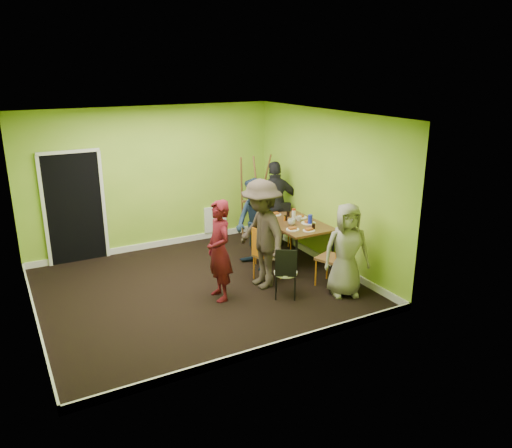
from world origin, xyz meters
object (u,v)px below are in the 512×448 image
Objects in this scene: chair_left_far at (264,240)px; person_left_far at (255,225)px; easel at (254,198)px; person_front_end at (347,250)px; person_standing at (219,251)px; person_back_end at (275,204)px; chair_bentwood at (286,270)px; dining_table at (294,225)px; chair_front_end at (336,254)px; person_left_near at (262,234)px; blue_bottle at (310,219)px; orange_bottle at (285,219)px; chair_back_end at (281,217)px; chair_left_near at (264,251)px; thermos at (294,216)px.

person_left_far reaches higher than chair_left_far.
person_front_end is at bearing -89.75° from easel.
person_standing is 0.92× the size of person_back_end.
person_front_end reaches higher than chair_bentwood.
dining_table is at bearing 107.64° from person_front_end.
chair_front_end is 0.57× the size of person_left_near.
orange_bottle is (-0.30, 0.40, -0.05)m from blue_bottle.
person_left_far is (-0.78, 1.34, 0.24)m from chair_front_end.
person_standing is 1.06× the size of person_front_end.
person_standing is at bearing 142.17° from chair_front_end.
chair_back_end reaches higher than chair_bentwood.
dining_table is 0.21m from orange_bottle.
person_left_far is 0.91× the size of person_left_near.
dining_table is 1.32m from person_left_near.
chair_bentwood is 1.37m from person_left_far.
chair_bentwood is (-0.95, 0.03, -0.11)m from chair_front_end.
person_front_end reaches higher than chair_front_end.
easel is 0.57m from person_back_end.
chair_left_near is 1.01m from person_standing.
person_standing reaches higher than chair_bentwood.
chair_left_near is 2.17m from easel.
chair_left_far reaches higher than orange_bottle.
chair_back_end is 2.36m from person_front_end.
person_standing is at bearing -155.38° from thermos.
chair_front_end is at bearing 22.74° from chair_left_far.
dining_table is 1.00× the size of person_front_end.
chair_left_near is 1.12m from orange_bottle.
chair_bentwood is 0.74m from person_left_near.
person_left_far is at bearing 158.25° from person_left_near.
person_standing is (-2.07, -0.56, -0.04)m from blue_bottle.
person_back_end reaches higher than person_front_end.
dining_table is 1.70× the size of chair_left_far.
orange_bottle is at bearing 91.55° from chair_bentwood.
chair_bentwood is at bearing -19.10° from chair_left_near.
person_front_end is at bearing 17.12° from chair_left_far.
blue_bottle is (1.17, 1.05, 0.37)m from chair_bentwood.
chair_bentwood reaches higher than dining_table.
person_left_far is (0.13, 0.57, 0.30)m from chair_left_near.
person_standing is 1.35m from person_left_far.
orange_bottle is at bearing -91.15° from easel.
dining_table is at bearing 82.64° from person_left_far.
person_left_near is (0.80, 0.09, 0.11)m from person_standing.
chair_front_end is 1.14m from blue_bottle.
chair_bentwood is at bearing 83.89° from chair_back_end.
dining_table is at bearing 85.32° from chair_bentwood.
person_left_far reaches higher than dining_table.
person_front_end is at bearing -100.73° from blue_bottle.
chair_bentwood is 10.40× the size of orange_bottle.
chair_left_far is 1.52m from person_standing.
orange_bottle is 1.79m from person_front_end.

